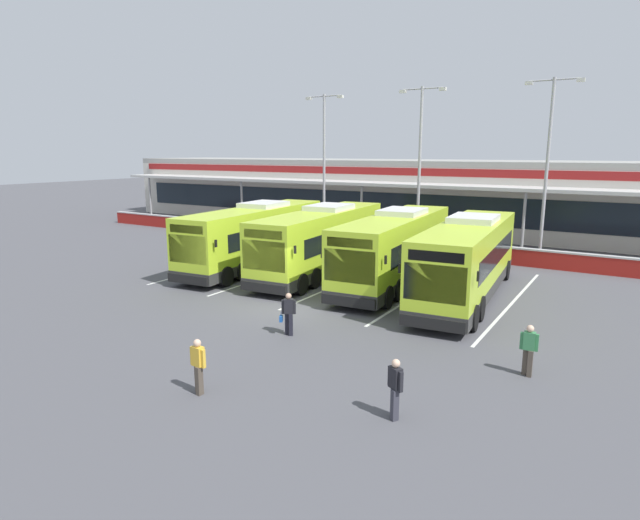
{
  "coord_description": "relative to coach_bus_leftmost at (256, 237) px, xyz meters",
  "views": [
    {
      "loc": [
        12.98,
        -18.13,
        6.76
      ],
      "look_at": [
        -0.06,
        3.0,
        1.6
      ],
      "focal_mm": 29.4,
      "sensor_mm": 36.0,
      "label": 1
    }
  ],
  "objects": [
    {
      "name": "ground_plane",
      "position": [
        6.33,
        -5.91,
        -1.79
      ],
      "size": [
        200.0,
        200.0,
        0.0
      ],
      "primitive_type": "plane",
      "color": "#4C4C51"
    },
    {
      "name": "terminal_building",
      "position": [
        6.33,
        21.0,
        1.23
      ],
      "size": [
        70.0,
        13.0,
        6.0
      ],
      "color": "beige",
      "rests_on": "ground"
    },
    {
      "name": "red_barrier_wall",
      "position": [
        6.33,
        8.59,
        -1.23
      ],
      "size": [
        60.0,
        0.4,
        1.1
      ],
      "color": "maroon",
      "rests_on": "ground"
    },
    {
      "name": "coach_bus_leftmost",
      "position": [
        0.0,
        0.0,
        0.0
      ],
      "size": [
        3.8,
        12.32,
        3.78
      ],
      "color": "#B7DB2D",
      "rests_on": "ground"
    },
    {
      "name": "coach_bus_left_centre",
      "position": [
        4.17,
        0.68,
        0.0
      ],
      "size": [
        3.8,
        12.32,
        3.78
      ],
      "color": "#B7DB2D",
      "rests_on": "ground"
    },
    {
      "name": "coach_bus_centre",
      "position": [
        8.62,
        0.75,
        0.0
      ],
      "size": [
        3.8,
        12.32,
        3.78
      ],
      "color": "#B7DB2D",
      "rests_on": "ground"
    },
    {
      "name": "coach_bus_right_centre",
      "position": [
        12.64,
        -0.16,
        0.0
      ],
      "size": [
        3.8,
        12.32,
        3.78
      ],
      "color": "#B7DB2D",
      "rests_on": "ground"
    },
    {
      "name": "bay_stripe_far_west",
      "position": [
        -2.07,
        0.09,
        -1.78
      ],
      "size": [
        0.14,
        13.0,
        0.01
      ],
      "primitive_type": "cube",
      "color": "silver",
      "rests_on": "ground"
    },
    {
      "name": "bay_stripe_west",
      "position": [
        2.13,
        0.09,
        -1.78
      ],
      "size": [
        0.14,
        13.0,
        0.01
      ],
      "primitive_type": "cube",
      "color": "silver",
      "rests_on": "ground"
    },
    {
      "name": "bay_stripe_mid_west",
      "position": [
        6.33,
        0.09,
        -1.78
      ],
      "size": [
        0.14,
        13.0,
        0.01
      ],
      "primitive_type": "cube",
      "color": "silver",
      "rests_on": "ground"
    },
    {
      "name": "bay_stripe_centre",
      "position": [
        10.53,
        0.09,
        -1.78
      ],
      "size": [
        0.14,
        13.0,
        0.01
      ],
      "primitive_type": "cube",
      "color": "silver",
      "rests_on": "ground"
    },
    {
      "name": "bay_stripe_mid_east",
      "position": [
        14.73,
        0.09,
        -1.78
      ],
      "size": [
        0.14,
        13.0,
        0.01
      ],
      "primitive_type": "cube",
      "color": "silver",
      "rests_on": "ground"
    },
    {
      "name": "pedestrian_with_handbag",
      "position": [
        8.48,
        -8.75,
        -0.93
      ],
      "size": [
        0.64,
        0.46,
        1.62
      ],
      "color": "black",
      "rests_on": "ground"
    },
    {
      "name": "pedestrian_in_dark_coat",
      "position": [
        14.42,
        -12.47,
        -0.91
      ],
      "size": [
        0.51,
        0.41,
        1.62
      ],
      "color": "#33333D",
      "rests_on": "ground"
    },
    {
      "name": "pedestrian_child",
      "position": [
        9.11,
        -14.06,
        -0.91
      ],
      "size": [
        0.53,
        0.32,
        1.62
      ],
      "color": "#4C4238",
      "rests_on": "ground"
    },
    {
      "name": "pedestrian_near_bin",
      "position": [
        16.82,
        -7.88,
        -0.91
      ],
      "size": [
        0.54,
        0.3,
        1.62
      ],
      "color": "#4C4238",
      "rests_on": "ground"
    },
    {
      "name": "lamp_post_west",
      "position": [
        -2.06,
        11.21,
        4.5
      ],
      "size": [
        3.24,
        0.28,
        11.0
      ],
      "color": "#9E9EA3",
      "rests_on": "ground"
    },
    {
      "name": "lamp_post_centre",
      "position": [
        6.01,
        10.5,
        4.5
      ],
      "size": [
        3.24,
        0.28,
        11.0
      ],
      "color": "#9E9EA3",
      "rests_on": "ground"
    },
    {
      "name": "lamp_post_east",
      "position": [
        14.16,
        10.35,
        4.5
      ],
      "size": [
        3.24,
        0.28,
        11.0
      ],
      "color": "#9E9EA3",
      "rests_on": "ground"
    }
  ]
}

